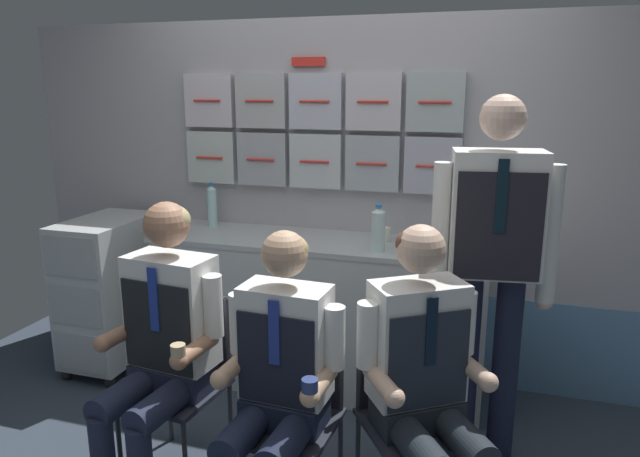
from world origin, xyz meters
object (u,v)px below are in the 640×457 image
(service_trolley, at_px, (110,289))
(folding_chair_left, at_px, (186,364))
(water_bottle_tall, at_px, (443,225))
(crew_member_by_counter, at_px, (426,372))
(crew_member_left, at_px, (162,335))
(espresso_cup_small, at_px, (422,237))
(crew_member_right, at_px, (278,375))
(folding_chair_by_counter, at_px, (406,396))
(crew_member_standing, at_px, (493,254))
(folding_chair_right, at_px, (294,395))

(service_trolley, bearing_deg, folding_chair_left, -37.63)
(service_trolley, distance_m, water_bottle_tall, 2.11)
(crew_member_by_counter, height_order, water_bottle_tall, crew_member_by_counter)
(service_trolley, height_order, crew_member_left, crew_member_left)
(service_trolley, height_order, water_bottle_tall, water_bottle_tall)
(espresso_cup_small, bearing_deg, service_trolley, -173.10)
(crew_member_right, xyz_separation_m, folding_chair_by_counter, (0.46, 0.29, -0.17))
(crew_member_right, relative_size, espresso_cup_small, 16.91)
(crew_member_standing, relative_size, water_bottle_tall, 5.80)
(crew_member_by_counter, bearing_deg, service_trolley, 157.46)
(crew_member_by_counter, distance_m, espresso_cup_small, 1.14)
(folding_chair_right, relative_size, folding_chair_by_counter, 1.00)
(crew_member_left, xyz_separation_m, crew_member_by_counter, (1.14, 0.04, -0.02))
(crew_member_left, xyz_separation_m, folding_chair_by_counter, (1.05, 0.17, -0.21))
(folding_chair_by_counter, bearing_deg, folding_chair_left, -179.39)
(crew_member_standing, xyz_separation_m, espresso_cup_small, (-0.39, 0.61, -0.10))
(folding_chair_left, distance_m, crew_member_left, 0.26)
(service_trolley, xyz_separation_m, water_bottle_tall, (2.04, 0.14, 0.53))
(crew_member_left, bearing_deg, crew_member_by_counter, 1.79)
(crew_member_left, height_order, water_bottle_tall, crew_member_left)
(folding_chair_right, bearing_deg, crew_member_right, -93.02)
(service_trolley, relative_size, crew_member_by_counter, 0.77)
(folding_chair_by_counter, bearing_deg, folding_chair_right, -164.18)
(folding_chair_left, xyz_separation_m, crew_member_by_counter, (1.12, -0.12, 0.19))
(folding_chair_left, height_order, folding_chair_by_counter, same)
(crew_member_by_counter, bearing_deg, crew_member_left, -178.21)
(folding_chair_left, height_order, crew_member_by_counter, crew_member_by_counter)
(folding_chair_left, relative_size, crew_member_left, 0.64)
(crew_member_by_counter, bearing_deg, crew_member_standing, 66.28)
(folding_chair_right, relative_size, espresso_cup_small, 11.31)
(service_trolley, relative_size, crew_member_right, 0.78)
(service_trolley, xyz_separation_m, crew_member_standing, (2.31, -0.37, 0.53))
(folding_chair_left, height_order, crew_member_right, crew_member_right)
(folding_chair_left, distance_m, crew_member_right, 0.66)
(crew_member_right, bearing_deg, folding_chair_left, 154.04)
(folding_chair_by_counter, xyz_separation_m, espresso_cup_small, (-0.08, 0.97, 0.44))
(folding_chair_right, height_order, folding_chair_by_counter, same)
(crew_member_standing, height_order, water_bottle_tall, crew_member_standing)
(crew_member_standing, relative_size, espresso_cup_small, 23.84)
(folding_chair_by_counter, bearing_deg, crew_member_standing, 49.90)
(folding_chair_right, bearing_deg, water_bottle_tall, 63.86)
(folding_chair_right, relative_size, crew_member_by_counter, 0.65)
(espresso_cup_small, bearing_deg, crew_member_by_counter, -81.11)
(folding_chair_left, bearing_deg, crew_member_standing, 15.65)
(folding_chair_left, bearing_deg, folding_chair_right, -11.46)
(water_bottle_tall, bearing_deg, crew_member_left, -136.22)
(water_bottle_tall, bearing_deg, crew_member_right, -113.29)
(service_trolley, height_order, espresso_cup_small, espresso_cup_small)
(crew_member_standing, xyz_separation_m, water_bottle_tall, (-0.27, 0.51, 0.00))
(crew_member_by_counter, xyz_separation_m, water_bottle_tall, (-0.05, 1.01, 0.36))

